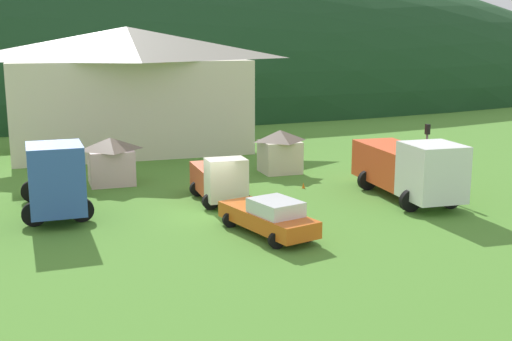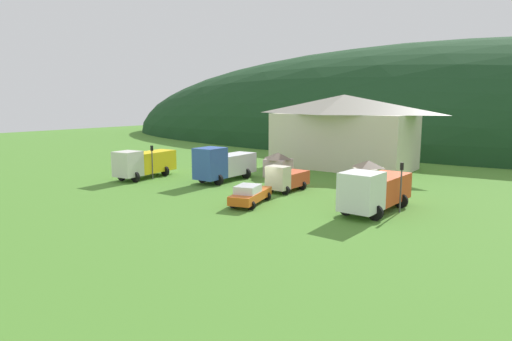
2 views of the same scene
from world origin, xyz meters
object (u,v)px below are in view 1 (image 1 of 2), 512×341
Objects in this scene: play_shed_cream at (280,151)px; light_truck_cream at (219,179)px; traffic_light_east at (426,151)px; traffic_cone_near_pickup at (303,188)px; box_truck_blue at (54,175)px; depot_building at (129,88)px; service_pickup_orange at (269,217)px; heavy_rig_white at (409,167)px; play_shed_pink at (111,160)px.

light_truck_cream is (-5.59, -5.89, -0.18)m from play_shed_cream.
traffic_light_east is 7.05m from traffic_cone_near_pickup.
depot_building is at bearing 158.79° from box_truck_blue.
play_shed_cream is 0.48× the size of service_pickup_orange.
heavy_rig_white is at bearing -65.50° from play_shed_cream.
traffic_light_east reaches higher than service_pickup_orange.
depot_building is at bearing -146.35° from heavy_rig_white.
play_shed_pink is 17.79m from traffic_light_east.
traffic_light_east is 5.90× the size of traffic_cone_near_pickup.
play_shed_cream is 0.34× the size of box_truck_blue.
light_truck_cream is (8.11, -0.53, -0.65)m from box_truck_blue.
play_shed_cream is 10.40m from play_shed_pink.
play_shed_cream reaches higher than light_truck_cream.
depot_building is 11.54m from play_shed_pink.
heavy_rig_white reaches higher than service_pickup_orange.
service_pickup_orange is 9.07m from traffic_cone_near_pickup.
light_truck_cream is 5.62m from traffic_cone_near_pickup.
traffic_light_east is at bearing 82.20° from light_truck_cream.
depot_building is 17.25m from light_truck_cream.
play_shed_pink is at bearing 155.46° from traffic_cone_near_pickup.
box_truck_blue reaches higher than light_truck_cream.
box_truck_blue is at bearing -158.66° from play_shed_cream.
box_truck_blue reaches higher than heavy_rig_white.
box_truck_blue is (-13.70, -5.35, 0.47)m from play_shed_cream.
play_shed_pink is 0.35× the size of box_truck_blue.
traffic_light_east reaches higher than light_truck_cream.
play_shed_pink is 0.49× the size of service_pickup_orange.
traffic_light_east reaches higher than play_shed_cream.
light_truck_cream is 7.46× the size of traffic_cone_near_pickup.
box_truck_blue is 12.27× the size of traffic_cone_near_pickup.
depot_building reaches higher than heavy_rig_white.
traffic_light_east is (1.66, 1.03, 0.62)m from heavy_rig_white.
light_truck_cream is at bearing -82.64° from depot_building.
box_truck_blue is 17.94m from heavy_rig_white.
play_shed_cream is at bearing 137.38° from light_truck_cream.
heavy_rig_white is 2.05m from traffic_light_east.
play_shed_cream is at bearing 110.25° from box_truck_blue.
depot_building reaches higher than traffic_cone_near_pickup.
play_shed_cream reaches higher than traffic_cone_near_pickup.
depot_building reaches higher than service_pickup_orange.
heavy_rig_white is at bearing 78.36° from box_truck_blue.
light_truck_cream is 9.93m from heavy_rig_white.
play_shed_pink is (-2.64, -10.74, -3.28)m from depot_building.
heavy_rig_white is at bearing -148.05° from traffic_light_east.
play_shed_pink is 0.72× the size of traffic_light_east.
heavy_rig_white is (17.63, -3.28, -0.13)m from box_truck_blue.
play_shed_pink is 0.57× the size of light_truck_cream.
play_shed_pink is (-10.40, 0.12, 0.01)m from play_shed_cream.
depot_building reaches higher than play_shed_pink.
play_shed_cream is at bearing -54.48° from depot_building.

